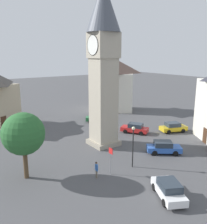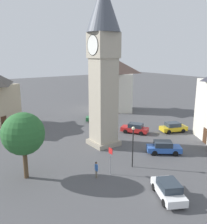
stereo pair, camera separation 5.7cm
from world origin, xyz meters
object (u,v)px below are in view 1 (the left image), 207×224
clock_tower (104,53)px  car_red_corner (169,189)px  car_blue_kerb (97,118)px  building_shop_left (115,84)px  lamp_post (133,140)px  car_white_side (164,147)px  tree (23,134)px  car_silver_kerb (173,127)px  road_sign (111,157)px  pedestrian (96,168)px  car_black_far (135,128)px

clock_tower → car_red_corner: bearing=-11.2°
car_blue_kerb → building_shop_left: building_shop_left is taller
building_shop_left → lamp_post: size_ratio=2.41×
car_white_side → tree: size_ratio=0.66×
car_white_side → building_shop_left: 25.13m
clock_tower → car_silver_kerb: bearing=82.0°
car_silver_kerb → road_sign: road_sign is taller
clock_tower → car_blue_kerb: bearing=151.0°
car_silver_kerb → building_shop_left: bearing=173.7°
car_white_side → pedestrian: bearing=-87.1°
lamp_post → car_silver_kerb: bearing=113.1°
car_black_far → road_sign: road_sign is taller
car_black_far → car_silver_kerb: bearing=60.4°
car_white_side → car_black_far: same height
car_white_side → lamp_post: (0.69, -5.64, 2.31)m
clock_tower → road_sign: 13.25m
car_red_corner → car_black_far: (-14.87, 9.47, 0.00)m
road_sign → building_shop_left: bearing=142.0°
tree → car_red_corner: bearing=40.5°
clock_tower → pedestrian: size_ratio=12.20×
car_black_far → pedestrian: pedestrian is taller
car_white_side → road_sign: (0.68, -8.56, 1.14)m
car_black_far → pedestrian: bearing=-55.9°
car_silver_kerb → car_red_corner: bearing=-51.2°
clock_tower → road_sign: size_ratio=7.37×
car_silver_kerb → car_white_side: (5.02, -7.73, 0.00)m
car_silver_kerb → car_white_side: 9.22m
car_blue_kerb → building_shop_left: bearing=125.3°
lamp_post → car_black_far: bearing=137.1°
car_white_side → car_silver_kerb: bearing=123.0°
car_white_side → building_shop_left: building_shop_left is taller
car_silver_kerb → building_shop_left: (-17.66, 1.95, 4.80)m
car_red_corner → clock_tower: bearing=168.8°
car_white_side → car_black_far: size_ratio=0.98×
tree → road_sign: bearing=60.4°
road_sign → lamp_post: bearing=89.9°
clock_tower → pedestrian: (7.22, -5.83, -11.04)m
pedestrian → building_shop_left: (-23.20, 19.83, 4.55)m
car_white_side → building_shop_left: (-22.68, 9.68, 4.80)m
car_black_far → car_blue_kerb: bearing=-171.9°
car_black_far → lamp_post: size_ratio=0.97×
car_black_far → road_sign: 14.08m
pedestrian → road_sign: (0.17, 1.59, 0.89)m
car_red_corner → car_black_far: bearing=147.5°
car_silver_kerb → car_black_far: (-3.00, -5.28, 0.00)m
clock_tower → tree: clock_tower is taller
car_blue_kerb → road_sign: (17.37, -9.77, 1.14)m
pedestrian → lamp_post: lamp_post is taller
car_silver_kerb → lamp_post: lamp_post is taller
car_white_side → lamp_post: size_ratio=0.95×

